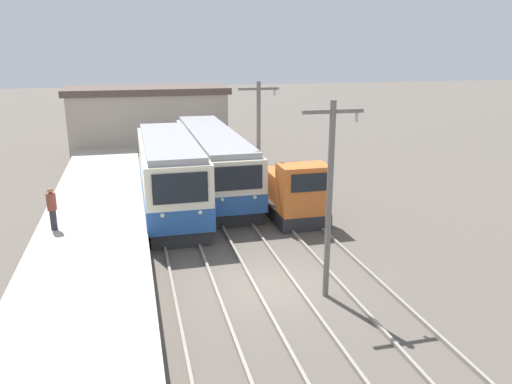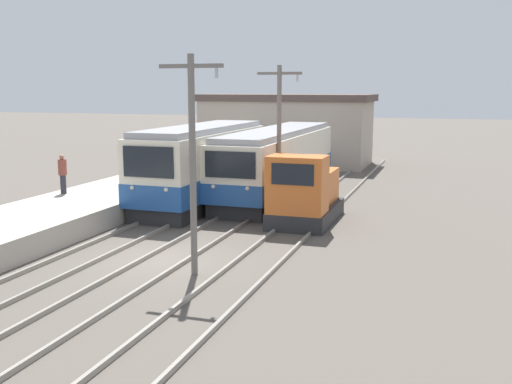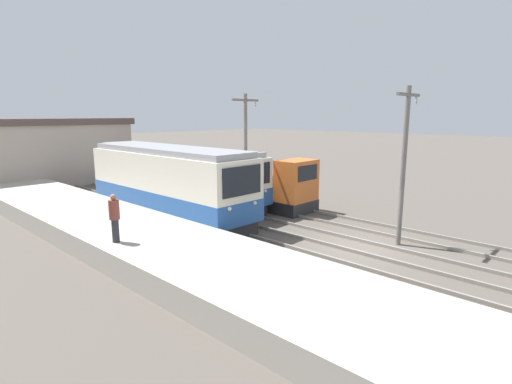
# 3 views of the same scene
# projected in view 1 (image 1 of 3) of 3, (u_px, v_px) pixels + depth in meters

# --- Properties ---
(ground_plane) EXTENTS (200.00, 200.00, 0.00)m
(ground_plane) POSITION_uv_depth(u_px,v_px,m) (268.00, 286.00, 17.76)
(ground_plane) COLOR #564F47
(platform_left) EXTENTS (4.50, 54.00, 0.90)m
(platform_left) POSITION_uv_depth(u_px,v_px,m) (83.00, 295.00, 16.16)
(platform_left) COLOR #ADA599
(platform_left) RESTS_ON ground
(track_left) EXTENTS (1.54, 60.00, 0.14)m
(track_left) POSITION_uv_depth(u_px,v_px,m) (195.00, 292.00, 17.13)
(track_left) COLOR gray
(track_left) RESTS_ON ground
(track_center) EXTENTS (1.54, 60.00, 0.14)m
(track_center) POSITION_uv_depth(u_px,v_px,m) (274.00, 283.00, 17.78)
(track_center) COLOR gray
(track_center) RESTS_ON ground
(track_right) EXTENTS (1.54, 60.00, 0.14)m
(track_right) POSITION_uv_depth(u_px,v_px,m) (351.00, 274.00, 18.49)
(track_right) COLOR gray
(track_right) RESTS_ON ground
(commuter_train_left) EXTENTS (2.84, 10.99, 3.84)m
(commuter_train_left) POSITION_uv_depth(u_px,v_px,m) (170.00, 178.00, 25.42)
(commuter_train_left) COLOR #28282B
(commuter_train_left) RESTS_ON ground
(commuter_train_center) EXTENTS (2.84, 14.37, 3.52)m
(commuter_train_center) POSITION_uv_depth(u_px,v_px,m) (213.00, 163.00, 29.45)
(commuter_train_center) COLOR #28282B
(commuter_train_center) RESTS_ON ground
(shunting_locomotive) EXTENTS (2.40, 4.74, 3.00)m
(shunting_locomotive) POSITION_uv_depth(u_px,v_px,m) (294.00, 194.00, 24.55)
(shunting_locomotive) COLOR #28282B
(shunting_locomotive) RESTS_ON ground
(catenary_mast_near) EXTENTS (2.00, 0.20, 6.62)m
(catenary_mast_near) POSITION_uv_depth(u_px,v_px,m) (330.00, 194.00, 16.06)
(catenary_mast_near) COLOR slate
(catenary_mast_near) RESTS_ON ground
(catenary_mast_mid) EXTENTS (2.00, 0.20, 6.62)m
(catenary_mast_mid) POSITION_uv_depth(u_px,v_px,m) (259.00, 143.00, 24.62)
(catenary_mast_mid) COLOR slate
(catenary_mast_mid) RESTS_ON ground
(person_on_platform) EXTENTS (0.38, 0.38, 1.79)m
(person_on_platform) POSITION_uv_depth(u_px,v_px,m) (52.00, 207.00, 20.43)
(person_on_platform) COLOR #282833
(person_on_platform) RESTS_ON platform_left
(station_building) EXTENTS (12.60, 6.30, 5.18)m
(station_building) POSITION_uv_depth(u_px,v_px,m) (149.00, 119.00, 40.57)
(station_building) COLOR #AD9E8E
(station_building) RESTS_ON ground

